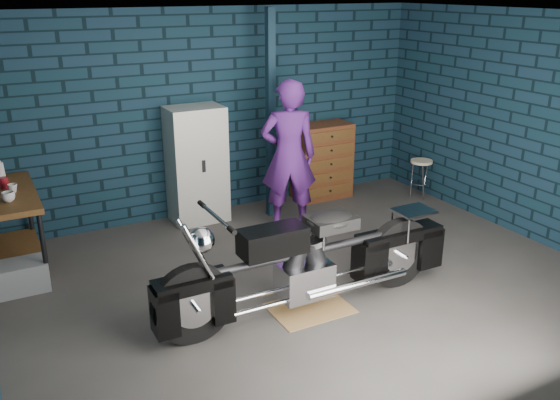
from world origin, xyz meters
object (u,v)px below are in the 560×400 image
(storage_bin, at_px, (22,276))
(tool_chest, at_px, (323,161))
(person, at_px, (289,156))
(shop_stool, at_px, (420,179))
(workbench, at_px, (11,232))
(locker, at_px, (197,165))
(motorcycle, at_px, (311,254))

(storage_bin, height_order, tool_chest, tool_chest)
(person, xyz_separation_m, shop_stool, (2.24, 0.08, -0.67))
(shop_stool, bearing_deg, person, -177.83)
(workbench, relative_size, person, 0.73)
(locker, bearing_deg, person, -40.17)
(storage_bin, relative_size, shop_stool, 0.86)
(motorcycle, bearing_deg, shop_stool, 33.28)
(storage_bin, bearing_deg, locker, 23.26)
(person, bearing_deg, locker, -19.01)
(workbench, distance_m, shop_stool, 5.47)
(motorcycle, bearing_deg, workbench, 137.86)
(person, distance_m, locker, 1.22)
(person, distance_m, shop_stool, 2.34)
(workbench, xyz_separation_m, shop_stool, (5.46, -0.21, -0.17))
(motorcycle, distance_m, locker, 2.69)
(tool_chest, bearing_deg, locker, 180.00)
(person, height_order, locker, person)
(storage_bin, distance_m, tool_chest, 4.32)
(motorcycle, bearing_deg, person, 67.27)
(workbench, bearing_deg, tool_chest, 6.50)
(locker, bearing_deg, motorcycle, -87.39)
(motorcycle, bearing_deg, storage_bin, 144.82)
(workbench, xyz_separation_m, person, (3.22, -0.30, 0.50))
(storage_bin, bearing_deg, tool_chest, 13.16)
(tool_chest, bearing_deg, storage_bin, -166.84)
(workbench, relative_size, shop_stool, 2.46)
(motorcycle, xyz_separation_m, locker, (-0.12, 2.68, 0.18))
(locker, bearing_deg, shop_stool, -12.39)
(person, bearing_deg, motorcycle, 88.33)
(workbench, height_order, storage_bin, workbench)
(tool_chest, bearing_deg, motorcycle, -123.74)
(locker, relative_size, tool_chest, 1.39)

